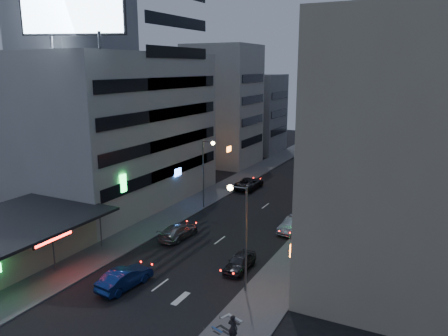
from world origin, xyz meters
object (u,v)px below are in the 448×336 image
Objects in this scene: parked_car_right_near at (240,262)px; parked_car_right_far at (313,194)px; person at (233,328)px; scooter_blue at (224,325)px; road_car_silver at (178,231)px; road_car_blue at (125,278)px; parked_car_right_mid at (293,225)px; scooter_black_b at (234,325)px; scooter_silver_b at (244,313)px; parked_car_left at (249,183)px.

parked_car_right_near reaches higher than parked_car_right_far.
scooter_blue is at bearing -28.47° from person.
scooter_blue is (11.12, -12.09, -0.09)m from road_car_silver.
parked_car_right_mid is at bearing -108.60° from road_car_blue.
parked_car_right_near is 9.33m from road_car_blue.
scooter_silver_b is (0.10, 1.33, 0.10)m from scooter_black_b.
parked_car_right_near is at bearing 35.66° from scooter_blue.
scooter_silver_b is (11.78, -10.49, 0.04)m from road_car_silver.
person is (3.79, -31.50, 0.35)m from parked_car_right_far.
parked_car_right_near is at bearing -64.50° from person.
road_car_blue is 10.30m from road_car_silver.
person reaches higher than scooter_black_b.
parked_car_left is at bearing 38.16° from scooter_blue.
scooter_black_b is at bearing -75.36° from parked_car_right_mid.
scooter_silver_b is (12.74, -30.02, -0.03)m from parked_car_left.
parked_car_right_near is 9.03m from scooter_blue.
scooter_blue is at bearing 176.95° from scooter_silver_b.
person reaches higher than road_car_blue.
road_car_silver is at bearing -74.30° from road_car_blue.
person is at bearing -154.54° from scooter_silver_b.
scooter_silver_b is at bearing -80.69° from person.
parked_car_right_near is 0.92× the size of parked_car_right_far.
parked_car_right_near is 8.97m from scooter_black_b.
scooter_black_b is (9.97, -1.66, -0.12)m from road_car_blue.
scooter_silver_b is at bearing -175.72° from road_car_blue.
parked_car_left reaches higher than scooter_silver_b.
road_car_silver is at bearing 93.23° from parked_car_left.
parked_car_right_near is 0.82× the size of road_car_silver.
parked_car_right_near is 0.72× the size of parked_car_left.
parked_car_left is at bearing 41.43° from scooter_black_b.
scooter_black_b is at bearing 112.38° from parked_car_left.
road_car_blue is (-6.51, -29.02, 0.14)m from parked_car_right_far.
person is (3.75, -9.12, 0.30)m from parked_car_right_near.
parked_car_left reaches higher than road_car_silver.
parked_car_right_far is at bearing 89.82° from parked_car_right_near.
scooter_black_b is (11.68, -11.82, -0.06)m from road_car_silver.
scooter_black_b is 0.85× the size of scooter_silver_b.
road_car_blue is 2.28× the size of scooter_silver_b.
parked_car_right_far is at bearing 103.82° from parked_car_right_mid.
person is (12.97, -32.18, 0.21)m from parked_car_left.
parked_car_left is at bearing 42.33° from scooter_silver_b.
parked_car_right_near is 8.98m from road_car_silver.
person reaches higher than scooter_blue.
scooter_blue is at bearing -71.88° from parked_car_right_near.
parked_car_right_far is 29.74m from road_car_blue.
scooter_blue is 0.63m from scooter_black_b.
scooter_blue is at bearing 174.53° from road_car_blue.
parked_car_right_near is 22.38m from parked_car_right_far.
scooter_black_b is 1.34m from scooter_silver_b.
scooter_black_b is (0.56, 0.27, 0.03)m from scooter_blue.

